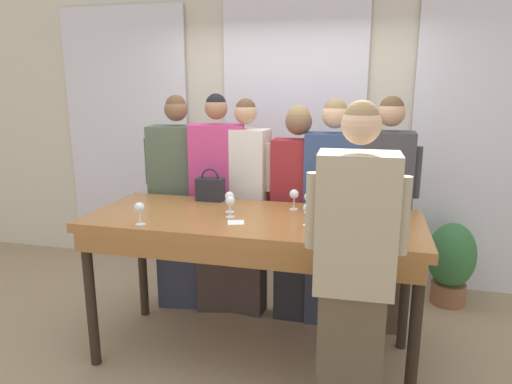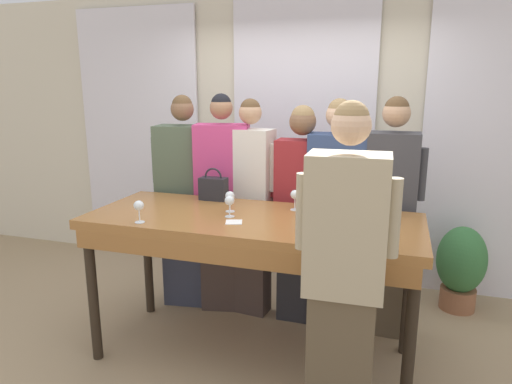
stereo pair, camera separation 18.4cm
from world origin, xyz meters
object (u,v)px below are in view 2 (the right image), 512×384
Objects in this scene: wine_glass_front_mid at (139,207)px; wine_glass_front_right at (230,197)px; wine_glass_center_mid at (295,195)px; guest_pink_top at (223,204)px; tasting_bar at (251,232)px; handbag at (213,188)px; wine_glass_front_left at (309,199)px; guest_beige_cap at (389,217)px; guest_navy_coat at (335,215)px; guest_cream_sweater at (251,206)px; host_pouring at (344,283)px; guest_olive_jacket at (186,203)px; potted_plant at (461,265)px; wine_glass_center_right at (229,202)px; guest_striped_shirt at (301,213)px; wine_glass_back_left at (306,210)px; wine_bottle at (353,218)px; wine_glass_center_left at (392,200)px.

wine_glass_front_right is at bearing 41.94° from wine_glass_front_mid.
wine_glass_center_mid is 0.83m from guest_pink_top.
handbag is (-0.43, 0.37, 0.19)m from tasting_bar.
wine_glass_front_left is 1.13m from wine_glass_front_mid.
guest_pink_top is at bearing 180.00° from guest_beige_cap.
wine_glass_front_right is (0.46, 0.42, -0.00)m from wine_glass_front_mid.
guest_beige_cap reaches higher than guest_navy_coat.
host_pouring reaches higher than guest_cream_sweater.
guest_olive_jacket is at bearing 159.61° from wine_glass_center_mid.
guest_pink_top is (0.34, -0.00, 0.02)m from guest_olive_jacket.
wine_glass_front_right is at bearing 153.50° from tasting_bar.
guest_beige_cap is at bearing 12.38° from handbag.
guest_pink_top is 2.48× the size of potted_plant.
guest_navy_coat reaches higher than wine_glass_center_mid.
wine_glass_front_right is 0.08× the size of guest_beige_cap.
guest_pink_top is at bearing 132.16° from host_pouring.
wine_glass_front_mid is 0.62m from wine_glass_front_right.
wine_glass_center_right is at bearing -168.68° from tasting_bar.
handbag is 0.14× the size of host_pouring.
wine_glass_front_left is at bearing -71.53° from guest_striped_shirt.
potted_plant is at bearing 14.00° from guest_olive_jacket.
wine_glass_back_left reaches higher than potted_plant.
handbag is 0.14× the size of guest_navy_coat.
wine_glass_center_right is (-0.83, 0.16, -0.01)m from wine_bottle.
host_pouring is 2.08m from potted_plant.
tasting_bar is at bearing -71.53° from guest_cream_sweater.
host_pouring is at bearing -41.82° from tasting_bar.
guest_navy_coat is (0.47, 0.66, -0.02)m from tasting_bar.
guest_olive_jacket is (-0.81, 0.66, -0.02)m from tasting_bar.
tasting_bar is 0.98m from wine_glass_center_left.
host_pouring reaches higher than guest_navy_coat.
tasting_bar is 1.24× the size of guest_navy_coat.
host_pouring reaches higher than wine_glass_front_mid.
wine_glass_back_left is 0.91m from guest_beige_cap.
wine_glass_front_right is 0.08× the size of host_pouring.
guest_navy_coat reaches higher than guest_striped_shirt.
wine_glass_front_right is 0.90m from guest_navy_coat.
wine_glass_center_left is 0.66m from wine_glass_center_mid.
wine_bottle is at bearing -26.85° from handbag.
wine_glass_center_mid is at bearing -28.98° from guest_pink_top.
potted_plant is at bearing 34.25° from wine_glass_front_right.
guest_beige_cap reaches higher than wine_glass_front_mid.
wine_glass_front_mid is at bearing -166.90° from wine_glass_back_left.
guest_beige_cap is at bearing -0.00° from guest_olive_jacket.
guest_cream_sweater reaches higher than handbag.
wine_glass_front_left is at bearing 30.27° from tasting_bar.
wine_glass_back_left is 0.08× the size of guest_beige_cap.
potted_plant is at bearing 50.03° from wine_glass_back_left.
wine_glass_front_right is at bearing -124.19° from guest_striped_shirt.
guest_olive_jacket reaches higher than potted_plant.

